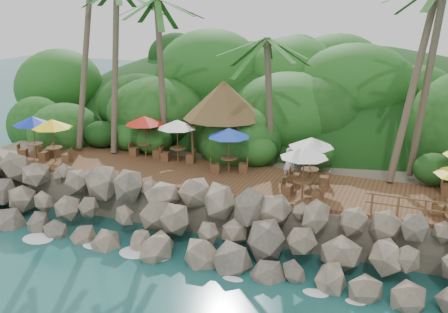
% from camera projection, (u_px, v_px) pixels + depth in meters
% --- Properties ---
extents(ground, '(140.00, 140.00, 0.00)m').
position_uv_depth(ground, '(174.00, 265.00, 23.34)').
color(ground, '#19514F').
rests_on(ground, ground).
extents(land_base, '(32.00, 25.20, 2.10)m').
position_uv_depth(land_base, '(276.00, 150.00, 37.24)').
color(land_base, gray).
rests_on(land_base, ground).
extents(jungle_hill, '(44.80, 28.00, 15.40)m').
position_uv_depth(jungle_hill, '(301.00, 140.00, 44.21)').
color(jungle_hill, '#143811').
rests_on(jungle_hill, ground).
extents(seawall, '(29.00, 4.00, 2.30)m').
position_uv_depth(seawall, '(193.00, 224.00, 24.79)').
color(seawall, gray).
rests_on(seawall, ground).
extents(terrace, '(26.00, 5.00, 0.20)m').
position_uv_depth(terrace, '(224.00, 178.00, 28.03)').
color(terrace, brown).
rests_on(terrace, land_base).
extents(jungle_foliage, '(44.00, 16.00, 12.00)m').
position_uv_depth(jungle_foliage, '(272.00, 168.00, 36.66)').
color(jungle_foliage, '#143811').
rests_on(jungle_foliage, ground).
extents(foam_line, '(25.20, 0.80, 0.06)m').
position_uv_depth(foam_line, '(177.00, 261.00, 23.60)').
color(foam_line, white).
rests_on(foam_line, ground).
extents(palapa, '(4.82, 4.82, 4.60)m').
position_uv_depth(palapa, '(224.00, 99.00, 30.47)').
color(palapa, brown).
rests_on(palapa, ground).
extents(dining_clusters, '(25.91, 5.51, 2.50)m').
position_uv_depth(dining_clusters, '(227.00, 139.00, 27.40)').
color(dining_clusters, brown).
rests_on(dining_clusters, terrace).
extents(waiter, '(0.70, 0.52, 1.77)m').
position_uv_depth(waiter, '(289.00, 164.00, 27.13)').
color(waiter, white).
rests_on(waiter, terrace).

